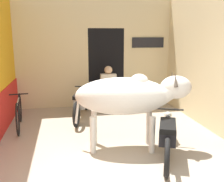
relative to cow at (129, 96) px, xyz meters
The scene contains 8 objects.
wall_back_with_doorway 3.50m from the cow, 91.50° to the left, with size 4.60×0.93×3.31m.
wall_right_with_door 2.40m from the cow, 21.99° to the left, with size 0.22×4.56×3.31m.
cow is the anchor object (origin of this frame).
motorcycle_near 0.97m from the cow, 36.50° to the right, with size 0.92×1.92×0.73m.
motorcycle_far 2.29m from the cow, 109.37° to the left, with size 0.72×2.04×0.74m.
bicycle 2.80m from the cow, 144.98° to the left, with size 0.44×1.70×0.74m.
shopkeeper_seated 2.63m from the cow, 88.36° to the left, with size 0.44×0.34×1.29m.
plastic_stool 2.96m from the cow, 93.56° to the left, with size 0.31×0.31×0.47m.
Camera 1 is at (-0.94, -3.23, 2.14)m, focal length 42.00 mm.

